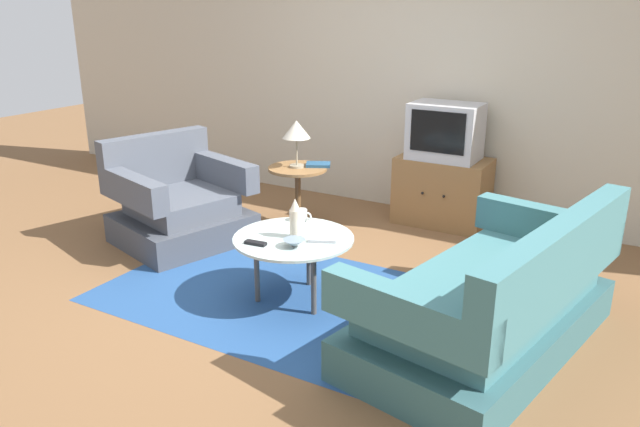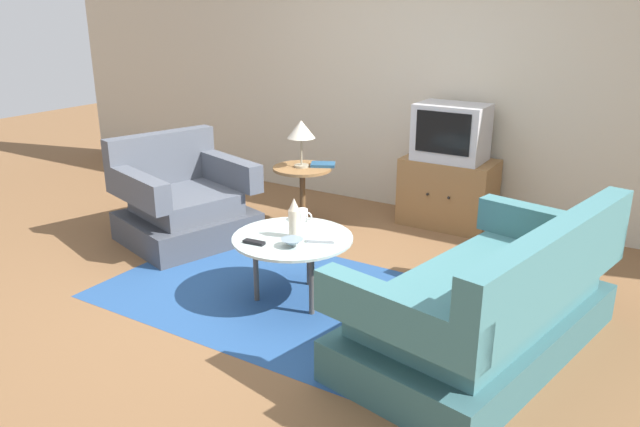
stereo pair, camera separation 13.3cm
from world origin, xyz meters
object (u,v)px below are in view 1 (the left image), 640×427
(vase, at_px, (295,219))
(mug, at_px, (302,215))
(armchair, at_px, (178,206))
(tv_stand, at_px, (442,191))
(coffee_table, at_px, (293,242))
(table_lamp, at_px, (296,131))
(tv_remote_dark, at_px, (256,243))
(tv_remote_silver, at_px, (322,241))
(side_table, at_px, (298,185))
(couch, at_px, (493,304))
(television, at_px, (445,131))
(bowl, at_px, (294,243))
(book, at_px, (318,164))

(vase, xyz_separation_m, mug, (-0.13, 0.30, -0.09))
(armchair, xyz_separation_m, tv_stand, (1.77, 1.50, 0.00))
(coffee_table, relative_size, mug, 6.42)
(table_lamp, relative_size, tv_remote_dark, 2.74)
(vase, bearing_deg, tv_remote_silver, 3.07)
(side_table, relative_size, mug, 4.53)
(coffee_table, height_order, tv_stand, tv_stand)
(couch, xyz_separation_m, tv_remote_dark, (-1.45, -0.27, 0.18))
(coffee_table, distance_m, mug, 0.33)
(tv_stand, relative_size, tv_remote_dark, 5.40)
(couch, distance_m, tv_remote_silver, 1.12)
(television, xyz_separation_m, bowl, (-0.24, -2.07, -0.37))
(television, bearing_deg, couch, -62.63)
(couch, distance_m, tv_stand, 2.15)
(couch, bearing_deg, television, 38.51)
(armchair, xyz_separation_m, tv_remote_dark, (1.29, -0.69, 0.16))
(vase, relative_size, mug, 2.15)
(mug, bearing_deg, vase, -65.76)
(mug, bearing_deg, armchair, 173.15)
(coffee_table, bearing_deg, bowl, -56.06)
(tv_remote_silver, bearing_deg, television, 60.89)
(armchair, height_order, vase, armchair)
(coffee_table, distance_m, side_table, 1.38)
(armchair, height_order, book, armchair)
(tv_stand, bearing_deg, bowl, -96.60)
(couch, bearing_deg, vase, 102.81)
(bowl, bearing_deg, coffee_table, 123.94)
(couch, distance_m, coffee_table, 1.32)
(side_table, xyz_separation_m, table_lamp, (-0.01, -0.00, 0.47))
(tv_stand, xyz_separation_m, tv_remote_dark, (-0.48, -2.19, 0.16))
(tv_stand, distance_m, television, 0.55)
(coffee_table, height_order, tv_remote_dark, tv_remote_dark)
(tv_remote_dark, bearing_deg, tv_remote_silver, 29.69)
(bowl, xyz_separation_m, tv_remote_silver, (0.11, 0.16, -0.02))
(tv_stand, height_order, table_lamp, table_lamp)
(coffee_table, height_order, table_lamp, table_lamp)
(table_lamp, relative_size, vase, 1.52)
(bowl, bearing_deg, vase, 119.38)
(tv_remote_silver, bearing_deg, table_lamp, 103.02)
(vase, distance_m, tv_remote_silver, 0.23)
(table_lamp, distance_m, mug, 1.13)
(table_lamp, bearing_deg, television, 35.45)
(armchair, distance_m, book, 1.24)
(bowl, bearing_deg, book, 114.75)
(vase, distance_m, mug, 0.34)
(bowl, xyz_separation_m, book, (-0.67, 1.45, 0.10))
(television, relative_size, table_lamp, 1.46)
(bowl, relative_size, book, 0.57)
(side_table, height_order, book, book)
(table_lamp, bearing_deg, book, 43.09)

